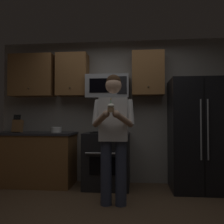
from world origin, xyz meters
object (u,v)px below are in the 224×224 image
Objects in this scene: person at (113,131)px; microwave at (108,87)px; knife_block at (18,126)px; bowl_large_white at (56,130)px; oven_range at (107,160)px; refrigerator at (198,135)px; cupcake at (111,108)px.

microwave is at bearing 100.98° from person.
knife_block is 1.96m from person.
bowl_large_white is 1.43m from person.
oven_range is 1.03m from person.
microwave reaches higher than oven_range.
refrigerator is (1.50, -0.04, 0.44)m from oven_range.
oven_range is at bearing -90.02° from microwave.
cupcake reaches higher than knife_block.
person is 10.13× the size of cupcake.
person is 0.44m from cupcake.
microwave is 4.26× the size of cupcake.
person is at bearing -77.54° from oven_range.
knife_block is at bearing 179.82° from refrigerator.
refrigerator is 3.08m from knife_block.
knife_block is at bearing -173.32° from bowl_large_white.
refrigerator is at bearing -6.03° from microwave.
person is at bearing -39.59° from bowl_large_white.
cupcake is (1.77, -1.16, 0.25)m from knife_block.
refrigerator is 5.63× the size of knife_block.
person reaches higher than cupcake.
person reaches higher than knife_block.
person is (-1.31, -0.82, 0.10)m from refrigerator.
microwave reaches higher than knife_block.
knife_block is (-1.58, -0.03, 0.58)m from oven_range.
bowl_large_white is (-0.91, 0.05, 0.51)m from oven_range.
oven_range is at bearing 178.50° from refrigerator.
bowl_large_white is at bearing 131.61° from cupcake.
refrigerator is at bearing -2.09° from bowl_large_white.
microwave is 1.23m from person.
microwave is at bearing 89.98° from oven_range.
bowl_large_white is at bearing 177.91° from refrigerator.
oven_range is at bearing 1.08° from knife_block.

